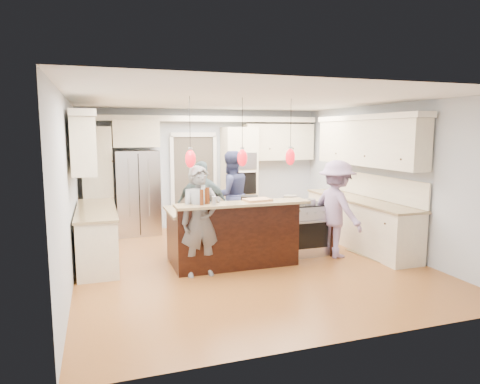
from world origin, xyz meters
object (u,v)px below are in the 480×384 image
at_px(island_range, 304,229).
at_px(person_bar_end, 200,221).
at_px(refrigerator, 138,193).
at_px(person_far_left, 230,195).
at_px(kitchen_island, 231,234).

xyz_separation_m(island_range, person_bar_end, (-2.06, -0.60, 0.39)).
distance_m(island_range, person_bar_end, 2.18).
bearing_deg(refrigerator, person_far_left, -30.60).
bearing_deg(island_range, person_far_left, 123.25).
bearing_deg(person_bar_end, refrigerator, 99.62).
bearing_deg(person_bar_end, person_far_left, 59.34).
height_order(kitchen_island, island_range, kitchen_island).
xyz_separation_m(refrigerator, island_range, (2.71, -2.49, -0.44)).
distance_m(person_bar_end, person_far_left, 2.33).
relative_size(island_range, person_far_left, 0.51).
distance_m(island_range, person_far_left, 1.79).
distance_m(refrigerator, person_bar_end, 3.16).
bearing_deg(kitchen_island, person_far_left, 73.36).
distance_m(refrigerator, island_range, 3.71).
bearing_deg(island_range, refrigerator, 137.41).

